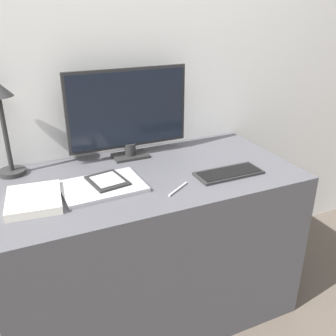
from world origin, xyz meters
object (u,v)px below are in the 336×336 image
(notebook, at_px, (34,200))
(pen, at_px, (178,189))
(laptop, at_px, (102,187))
(ereader, at_px, (107,181))
(keyboard, at_px, (229,173))
(desk_lamp, at_px, (1,111))
(monitor, at_px, (128,112))

(notebook, distance_m, pen, 0.55)
(laptop, relative_size, ereader, 1.78)
(keyboard, bearing_deg, notebook, 174.06)
(keyboard, height_order, laptop, laptop)
(keyboard, bearing_deg, ereader, 167.27)
(keyboard, distance_m, desk_lamp, 0.97)
(ereader, relative_size, desk_lamp, 0.46)
(monitor, xyz_separation_m, desk_lamp, (-0.53, 0.02, 0.06))
(notebook, bearing_deg, desk_lamp, 100.30)
(desk_lamp, bearing_deg, notebook, -79.70)
(keyboard, height_order, notebook, notebook)
(monitor, xyz_separation_m, notebook, (-0.47, -0.28, -0.20))
(desk_lamp, relative_size, pen, 3.43)
(monitor, distance_m, notebook, 0.59)
(keyboard, distance_m, ereader, 0.52)
(monitor, xyz_separation_m, laptop, (-0.21, -0.27, -0.21))
(ereader, bearing_deg, notebook, -173.72)
(notebook, bearing_deg, ereader, 6.28)
(monitor, height_order, laptop, monitor)
(ereader, xyz_separation_m, desk_lamp, (-0.34, 0.28, 0.26))
(pen, bearing_deg, desk_lamp, 143.80)
(pen, bearing_deg, notebook, 167.00)
(notebook, bearing_deg, laptop, 2.99)
(monitor, relative_size, pen, 4.86)
(keyboard, bearing_deg, monitor, 131.22)
(laptop, bearing_deg, pen, -26.79)
(monitor, bearing_deg, desk_lamp, 177.49)
(monitor, height_order, desk_lamp, monitor)
(laptop, relative_size, desk_lamp, 0.82)
(ereader, xyz_separation_m, pen, (0.24, -0.15, -0.02))
(laptop, relative_size, pen, 2.80)
(desk_lamp, bearing_deg, ereader, -38.76)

